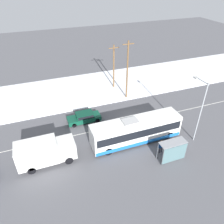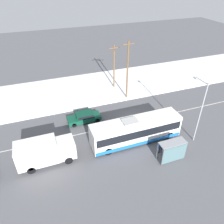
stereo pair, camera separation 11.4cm
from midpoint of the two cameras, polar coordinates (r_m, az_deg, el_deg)
name	(u,v)px [view 2 (the right image)]	position (r m, az deg, el deg)	size (l,w,h in m)	color
ground_plane	(136,121)	(30.99, 6.34, -2.46)	(120.00, 120.00, 0.00)	#56565B
snow_lot	(108,85)	(40.38, -1.05, 7.01)	(80.00, 12.32, 0.12)	white
lane_marking_center	(136,121)	(30.99, 6.34, -2.46)	(60.00, 0.12, 0.00)	silver
city_bus	(136,130)	(26.77, 6.36, -4.80)	(11.18, 2.57, 3.29)	white
box_truck	(44,151)	(24.88, -17.11, -9.80)	(6.18, 2.30, 3.01)	silver
sedan_car	(84,117)	(30.61, -7.15, -1.27)	(4.58, 1.80, 1.40)	#0F4733
pedestrian_at_stop	(161,146)	(25.94, 12.80, -8.54)	(0.64, 0.28, 1.78)	#23232D
bus_shelter	(173,149)	(24.95, 15.89, -9.31)	(3.03, 1.20, 2.40)	gray
streetlamp	(200,105)	(27.09, 22.04, 1.66)	(0.36, 2.34, 7.89)	#9EA3A8
utility_pole_roadside	(127,70)	(34.42, 4.17, 10.88)	(1.80, 0.24, 9.40)	brown
utility_pole_snowlot	(114,66)	(38.11, 0.62, 11.88)	(1.80, 0.24, 7.68)	brown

